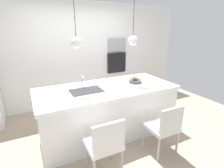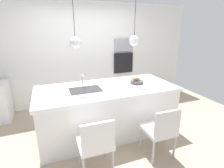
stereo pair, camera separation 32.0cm
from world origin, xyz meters
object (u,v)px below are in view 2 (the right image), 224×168
(fruit_bowl, at_px, (137,81))
(oven, at_px, (123,63))
(microwave, at_px, (124,45))
(chair_middle, at_px, (161,129))
(chair_near, at_px, (96,143))

(fruit_bowl, bearing_deg, oven, 74.71)
(microwave, height_order, chair_middle, microwave)
(chair_middle, bearing_deg, microwave, 78.38)
(microwave, distance_m, chair_middle, 2.80)
(fruit_bowl, distance_m, oven, 1.63)
(oven, relative_size, chair_near, 0.63)
(fruit_bowl, bearing_deg, chair_middle, -95.50)
(oven, height_order, chair_middle, oven)
(microwave, xyz_separation_m, chair_near, (-1.55, -2.55, -1.01))
(fruit_bowl, relative_size, microwave, 0.50)
(chair_near, xyz_separation_m, chair_middle, (1.03, -0.00, -0.02))
(oven, distance_m, chair_near, 3.03)
(microwave, bearing_deg, fruit_bowl, -105.29)
(fruit_bowl, xyz_separation_m, chair_middle, (-0.09, -0.98, -0.48))
(microwave, height_order, chair_near, microwave)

